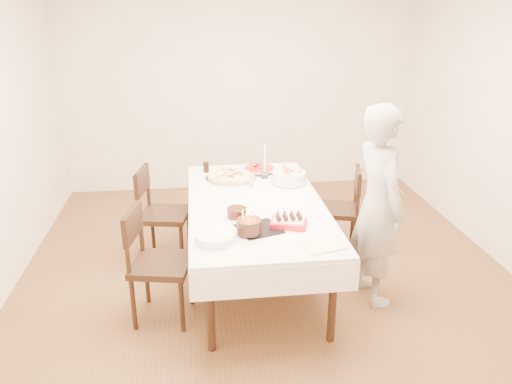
{
  "coord_description": "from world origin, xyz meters",
  "views": [
    {
      "loc": [
        -0.6,
        -3.89,
        2.36
      ],
      "look_at": [
        -0.11,
        0.03,
        0.84
      ],
      "focal_mm": 35.0,
      "sensor_mm": 36.0,
      "label": 1
    }
  ],
  "objects": [
    {
      "name": "wall_back",
      "position": [
        0.0,
        2.5,
        1.35
      ],
      "size": [
        4.5,
        0.04,
        2.7
      ],
      "primitive_type": "cube",
      "color": "white",
      "rests_on": "floor"
    },
    {
      "name": "birthday_cake",
      "position": [
        -0.24,
        -0.58,
        0.85
      ],
      "size": [
        0.24,
        0.24,
        0.17
      ],
      "primitive_type": "cylinder",
      "rotation": [
        0.0,
        0.0,
        0.39
      ],
      "color": "#3B1D10",
      "rests_on": "dining_table"
    },
    {
      "name": "chair_left_savory",
      "position": [
        -0.92,
        0.53,
        0.46
      ],
      "size": [
        0.55,
        0.55,
        0.92
      ],
      "primitive_type": null,
      "rotation": [
        0.0,
        0.0,
        2.96
      ],
      "color": "black",
      "rests_on": "floor"
    },
    {
      "name": "pizza_white",
      "position": [
        -0.28,
        0.66,
        0.77
      ],
      "size": [
        0.58,
        0.58,
        0.04
      ],
      "primitive_type": "cylinder",
      "rotation": [
        0.0,
        0.0,
        0.2
      ],
      "color": "beige",
      "rests_on": "dining_table"
    },
    {
      "name": "strawberry_box",
      "position": [
        0.08,
        -0.48,
        0.78
      ],
      "size": [
        0.31,
        0.25,
        0.07
      ],
      "primitive_type": null,
      "rotation": [
        0.0,
        0.0,
        -0.3
      ],
      "color": "#B31421",
      "rests_on": "dining_table"
    },
    {
      "name": "taper_candle",
      "position": [
        0.05,
        0.65,
        0.92
      ],
      "size": [
        0.08,
        0.08,
        0.34
      ],
      "primitive_type": "cylinder",
      "rotation": [
        0.0,
        0.0,
        -0.08
      ],
      "color": "white",
      "rests_on": "dining_table"
    },
    {
      "name": "layer_cake",
      "position": [
        -0.3,
        -0.28,
        0.79
      ],
      "size": [
        0.21,
        0.21,
        0.08
      ],
      "primitive_type": "cylinder",
      "rotation": [
        0.0,
        0.0,
        -0.03
      ],
      "color": "black",
      "rests_on": "dining_table"
    },
    {
      "name": "dining_table",
      "position": [
        -0.11,
        0.03,
        0.38
      ],
      "size": [
        1.43,
        2.28,
        0.75
      ],
      "primitive_type": "cube",
      "rotation": [
        0.0,
        0.0,
        0.14
      ],
      "color": "white",
      "rests_on": "floor"
    },
    {
      "name": "red_placemat",
      "position": [
        0.24,
        0.54,
        0.75
      ],
      "size": [
        0.27,
        0.27,
        0.01
      ],
      "primitive_type": "cube",
      "rotation": [
        0.0,
        0.0,
        0.31
      ],
      "color": "#B21E1E",
      "rests_on": "dining_table"
    },
    {
      "name": "cake_board",
      "position": [
        -0.15,
        -0.5,
        0.75
      ],
      "size": [
        0.38,
        0.38,
        0.01
      ],
      "primitive_type": "cube",
      "rotation": [
        0.0,
        0.0,
        0.32
      ],
      "color": "black",
      "rests_on": "dining_table"
    },
    {
      "name": "plate_stack",
      "position": [
        -0.5,
        -0.66,
        0.78
      ],
      "size": [
        0.34,
        0.34,
        0.06
      ],
      "primitive_type": "cylinder",
      "rotation": [
        0.0,
        0.0,
        -0.16
      ],
      "color": "white",
      "rests_on": "dining_table"
    },
    {
      "name": "floor",
      "position": [
        0.0,
        0.0,
        0.0
      ],
      "size": [
        5.0,
        5.0,
        0.0
      ],
      "primitive_type": "plane",
      "color": "brown",
      "rests_on": "ground"
    },
    {
      "name": "china_plate",
      "position": [
        -0.52,
        -0.5,
        0.75
      ],
      "size": [
        0.26,
        0.26,
        0.01
      ],
      "primitive_type": "cylinder",
      "rotation": [
        0.0,
        0.0,
        -0.42
      ],
      "color": "white",
      "rests_on": "dining_table"
    },
    {
      "name": "cola_glass",
      "position": [
        -0.51,
        0.89,
        0.8
      ],
      "size": [
        0.06,
        0.06,
        0.11
      ],
      "primitive_type": "cylinder",
      "rotation": [
        0.0,
        0.0,
        -0.02
      ],
      "color": "black",
      "rests_on": "dining_table"
    },
    {
      "name": "chair_left_dessert",
      "position": [
        -0.91,
        -0.45,
        0.46
      ],
      "size": [
        0.56,
        0.56,
        0.93
      ],
      "primitive_type": null,
      "rotation": [
        0.0,
        0.0,
        2.95
      ],
      "color": "black",
      "rests_on": "floor"
    },
    {
      "name": "chair_right_savory",
      "position": [
        0.75,
        0.5,
        0.43
      ],
      "size": [
        0.54,
        0.54,
        0.87
      ],
      "primitive_type": null,
      "rotation": [
        0.0,
        0.0,
        -0.26
      ],
      "color": "black",
      "rests_on": "floor"
    },
    {
      "name": "shaker_pair",
      "position": [
        -0.11,
        0.42,
        0.79
      ],
      "size": [
        0.08,
        0.08,
        0.08
      ],
      "primitive_type": null,
      "rotation": [
        0.0,
        0.0,
        -0.21
      ],
      "color": "white",
      "rests_on": "dining_table"
    },
    {
      "name": "wall_front",
      "position": [
        0.0,
        -2.5,
        1.35
      ],
      "size": [
        4.5,
        0.04,
        2.7
      ],
      "primitive_type": "cube",
      "color": "white",
      "rests_on": "floor"
    },
    {
      "name": "box_lid",
      "position": [
        0.26,
        -0.84,
        0.75
      ],
      "size": [
        0.33,
        0.26,
        0.02
      ],
      "primitive_type": "cube",
      "rotation": [
        0.0,
        0.0,
        0.26
      ],
      "color": "beige",
      "rests_on": "dining_table"
    },
    {
      "name": "pasta_bowl",
      "position": [
        0.26,
        0.47,
        0.81
      ],
      "size": [
        0.33,
        0.33,
        0.1
      ],
      "primitive_type": "cylinder",
      "rotation": [
        0.0,
        0.0,
        0.03
      ],
      "color": "white",
      "rests_on": "dining_table"
    },
    {
      "name": "person",
      "position": [
        0.83,
        -0.36,
        0.83
      ],
      "size": [
        0.49,
        0.66,
        1.66
      ],
      "primitive_type": "imported",
      "rotation": [
        0.0,
        0.0,
        1.73
      ],
      "color": "#B2ACA7",
      "rests_on": "floor"
    },
    {
      "name": "pizza_pepperoni",
      "position": [
        0.02,
        0.85,
        0.77
      ],
      "size": [
        0.35,
        0.35,
        0.04
      ],
      "primitive_type": "cylinder",
      "rotation": [
        0.0,
        0.0,
        -0.03
      ],
      "color": "red",
      "rests_on": "dining_table"
    }
  ]
}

